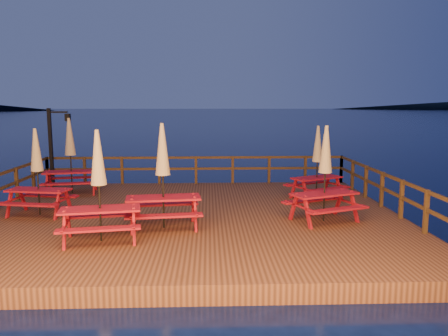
# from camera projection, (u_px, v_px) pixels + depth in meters

# --- Properties ---
(ground) EXTENTS (500.00, 500.00, 0.00)m
(ground) POSITION_uv_depth(u_px,v_px,m) (192.00, 228.00, 12.72)
(ground) COLOR black
(ground) RESTS_ON ground
(deck) EXTENTS (12.00, 10.00, 0.40)m
(deck) POSITION_uv_depth(u_px,v_px,m) (192.00, 221.00, 12.69)
(deck) COLOR #452616
(deck) RESTS_ON ground
(deck_piles) EXTENTS (11.44, 9.44, 1.40)m
(deck_piles) POSITION_uv_depth(u_px,v_px,m) (192.00, 237.00, 12.76)
(deck_piles) COLOR #3E2613
(deck_piles) RESTS_ON ground
(railing) EXTENTS (11.80, 9.75, 1.10)m
(railing) POSITION_uv_depth(u_px,v_px,m) (193.00, 178.00, 14.30)
(railing) COLOR #3E2613
(railing) RESTS_ON deck
(lamp_post) EXTENTS (0.85, 0.18, 3.00)m
(lamp_post) POSITION_uv_depth(u_px,v_px,m) (55.00, 140.00, 16.70)
(lamp_post) COLOR black
(lamp_post) RESTS_ON deck
(picnic_table_0) EXTENTS (2.16, 2.02, 2.45)m
(picnic_table_0) POSITION_uv_depth(u_px,v_px,m) (317.00, 161.00, 14.53)
(picnic_table_0) COLOR maroon
(picnic_table_0) RESTS_ON deck
(picnic_table_1) EXTENTS (2.04, 1.78, 2.61)m
(picnic_table_1) POSITION_uv_depth(u_px,v_px,m) (99.00, 184.00, 10.02)
(picnic_table_1) COLOR maroon
(picnic_table_1) RESTS_ON deck
(picnic_table_2) EXTENTS (2.06, 1.77, 2.70)m
(picnic_table_2) POSITION_uv_depth(u_px,v_px,m) (163.00, 174.00, 11.10)
(picnic_table_2) COLOR maroon
(picnic_table_2) RESTS_ON deck
(picnic_table_3) EXTENTS (2.10, 1.83, 2.68)m
(picnic_table_3) POSITION_uv_depth(u_px,v_px,m) (70.00, 155.00, 15.37)
(picnic_table_3) COLOR maroon
(picnic_table_3) RESTS_ON deck
(picnic_table_4) EXTENTS (2.25, 2.07, 2.61)m
(picnic_table_4) POSITION_uv_depth(u_px,v_px,m) (325.00, 172.00, 11.74)
(picnic_table_4) COLOR maroon
(picnic_table_4) RESTS_ON deck
(picnic_table_5) EXTENTS (1.97, 1.72, 2.49)m
(picnic_table_5) POSITION_uv_depth(u_px,v_px,m) (37.00, 170.00, 12.41)
(picnic_table_5) COLOR maroon
(picnic_table_5) RESTS_ON deck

